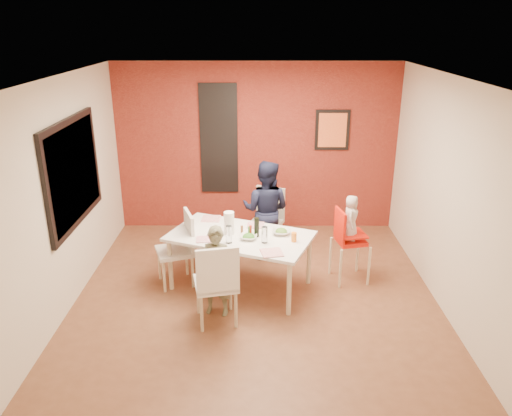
{
  "coord_description": "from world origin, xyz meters",
  "views": [
    {
      "loc": [
        0.02,
        -5.6,
        3.28
      ],
      "look_at": [
        0.0,
        0.3,
        1.05
      ],
      "focal_mm": 35.0,
      "sensor_mm": 36.0,
      "label": 1
    }
  ],
  "objects_px": {
    "dining_table": "(240,239)",
    "child_near": "(217,271)",
    "child_far": "(266,210)",
    "wine_bottle": "(257,227)",
    "chair_far": "(268,216)",
    "paper_towel_roll": "(229,223)",
    "chair_left": "(181,245)",
    "high_chair": "(348,238)",
    "chair_near": "(217,281)",
    "toddler": "(351,218)"
  },
  "relations": [
    {
      "from": "high_chair",
      "to": "child_near",
      "type": "relative_size",
      "value": 0.91
    },
    {
      "from": "chair_far",
      "to": "chair_left",
      "type": "relative_size",
      "value": 0.99
    },
    {
      "from": "chair_near",
      "to": "high_chair",
      "type": "xyz_separation_m",
      "value": [
        1.63,
        1.07,
        0.04
      ]
    },
    {
      "from": "dining_table",
      "to": "child_far",
      "type": "bearing_deg",
      "value": 69.02
    },
    {
      "from": "chair_left",
      "to": "toddler",
      "type": "xyz_separation_m",
      "value": [
        2.2,
        0.09,
        0.35
      ]
    },
    {
      "from": "dining_table",
      "to": "paper_towel_roll",
      "type": "bearing_deg",
      "value": 164.03
    },
    {
      "from": "chair_near",
      "to": "child_near",
      "type": "bearing_deg",
      "value": -97.83
    },
    {
      "from": "dining_table",
      "to": "child_near",
      "type": "relative_size",
      "value": 1.81
    },
    {
      "from": "child_far",
      "to": "wine_bottle",
      "type": "xyz_separation_m",
      "value": [
        -0.13,
        -0.93,
        0.13
      ]
    },
    {
      "from": "high_chair",
      "to": "paper_towel_roll",
      "type": "bearing_deg",
      "value": 83.85
    },
    {
      "from": "dining_table",
      "to": "child_far",
      "type": "relative_size",
      "value": 1.37
    },
    {
      "from": "child_far",
      "to": "wine_bottle",
      "type": "bearing_deg",
      "value": 99.51
    },
    {
      "from": "dining_table",
      "to": "high_chair",
      "type": "height_order",
      "value": "high_chair"
    },
    {
      "from": "high_chair",
      "to": "wine_bottle",
      "type": "distance_m",
      "value": 1.24
    },
    {
      "from": "dining_table",
      "to": "wine_bottle",
      "type": "distance_m",
      "value": 0.29
    },
    {
      "from": "chair_far",
      "to": "toddler",
      "type": "distance_m",
      "value": 1.45
    },
    {
      "from": "toddler",
      "to": "paper_towel_roll",
      "type": "xyz_separation_m",
      "value": [
        -1.57,
        -0.15,
        -0.02
      ]
    },
    {
      "from": "paper_towel_roll",
      "to": "chair_near",
      "type": "bearing_deg",
      "value": -95.63
    },
    {
      "from": "dining_table",
      "to": "child_near",
      "type": "height_order",
      "value": "child_near"
    },
    {
      "from": "chair_far",
      "to": "paper_towel_roll",
      "type": "height_order",
      "value": "paper_towel_roll"
    },
    {
      "from": "child_near",
      "to": "child_far",
      "type": "relative_size",
      "value": 0.76
    },
    {
      "from": "chair_far",
      "to": "child_far",
      "type": "relative_size",
      "value": 0.66
    },
    {
      "from": "child_near",
      "to": "wine_bottle",
      "type": "height_order",
      "value": "child_near"
    },
    {
      "from": "toddler",
      "to": "paper_towel_roll",
      "type": "relative_size",
      "value": 2.06
    },
    {
      "from": "chair_left",
      "to": "paper_towel_roll",
      "type": "distance_m",
      "value": 0.72
    },
    {
      "from": "dining_table",
      "to": "paper_towel_roll",
      "type": "relative_size",
      "value": 6.85
    },
    {
      "from": "child_far",
      "to": "toddler",
      "type": "bearing_deg",
      "value": 164.92
    },
    {
      "from": "dining_table",
      "to": "chair_far",
      "type": "bearing_deg",
      "value": 71.74
    },
    {
      "from": "wine_bottle",
      "to": "toddler",
      "type": "bearing_deg",
      "value": 10.86
    },
    {
      "from": "chair_left",
      "to": "child_near",
      "type": "bearing_deg",
      "value": 15.41
    },
    {
      "from": "wine_bottle",
      "to": "chair_left",
      "type": "bearing_deg",
      "value": 171.49
    },
    {
      "from": "chair_near",
      "to": "child_near",
      "type": "distance_m",
      "value": 0.25
    },
    {
      "from": "child_far",
      "to": "dining_table",
      "type": "bearing_deg",
      "value": 86.42
    },
    {
      "from": "chair_left",
      "to": "child_near",
      "type": "relative_size",
      "value": 0.88
    },
    {
      "from": "chair_far",
      "to": "wine_bottle",
      "type": "bearing_deg",
      "value": -76.09
    },
    {
      "from": "high_chair",
      "to": "paper_towel_roll",
      "type": "xyz_separation_m",
      "value": [
        -1.54,
        -0.14,
        0.27
      ]
    },
    {
      "from": "child_near",
      "to": "child_far",
      "type": "bearing_deg",
      "value": 80.46
    },
    {
      "from": "child_near",
      "to": "paper_towel_roll",
      "type": "height_order",
      "value": "child_near"
    },
    {
      "from": "toddler",
      "to": "child_near",
      "type": "bearing_deg",
      "value": 130.8
    },
    {
      "from": "high_chair",
      "to": "child_near",
      "type": "xyz_separation_m",
      "value": [
        -1.65,
        -0.82,
        -0.05
      ]
    },
    {
      "from": "toddler",
      "to": "chair_left",
      "type": "bearing_deg",
      "value": 106.66
    },
    {
      "from": "chair_left",
      "to": "paper_towel_roll",
      "type": "bearing_deg",
      "value": 64.68
    },
    {
      "from": "dining_table",
      "to": "chair_left",
      "type": "distance_m",
      "value": 0.79
    },
    {
      "from": "chair_left",
      "to": "high_chair",
      "type": "xyz_separation_m",
      "value": [
        2.17,
        0.08,
        0.06
      ]
    },
    {
      "from": "child_far",
      "to": "high_chair",
      "type": "bearing_deg",
      "value": 163.94
    },
    {
      "from": "toddler",
      "to": "wine_bottle",
      "type": "bearing_deg",
      "value": 115.27
    },
    {
      "from": "chair_far",
      "to": "child_far",
      "type": "distance_m",
      "value": 0.31
    },
    {
      "from": "chair_left",
      "to": "wine_bottle",
      "type": "xyz_separation_m",
      "value": [
        0.98,
        -0.15,
        0.31
      ]
    },
    {
      "from": "child_near",
      "to": "toddler",
      "type": "relative_size",
      "value": 1.85
    },
    {
      "from": "chair_left",
      "to": "chair_far",
      "type": "bearing_deg",
      "value": 112.08
    }
  ]
}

